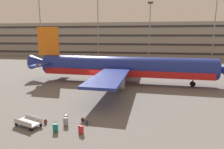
{
  "coord_description": "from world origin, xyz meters",
  "views": [
    {
      "loc": [
        8.26,
        -32.68,
        8.63
      ],
      "look_at": [
        3.84,
        -5.02,
        3.0
      ],
      "focal_mm": 31.35,
      "sensor_mm": 36.0,
      "label": 1
    }
  ],
  "objects_px": {
    "suitcase_purple": "(66,118)",
    "backpack_upright": "(46,122)",
    "suitcase_teal": "(81,129)",
    "suitcase_orange": "(55,128)",
    "baggage_cart": "(28,122)",
    "airliner": "(123,67)",
    "backpack_navy": "(87,122)",
    "suitcase_laid_flat": "(66,122)",
    "backpack_silver": "(83,120)"
  },
  "relations": [
    {
      "from": "suitcase_purple",
      "to": "backpack_upright",
      "type": "height_order",
      "value": "suitcase_purple"
    },
    {
      "from": "suitcase_teal",
      "to": "suitcase_orange",
      "type": "height_order",
      "value": "suitcase_orange"
    },
    {
      "from": "suitcase_orange",
      "to": "baggage_cart",
      "type": "distance_m",
      "value": 3.19
    },
    {
      "from": "backpack_upright",
      "to": "baggage_cart",
      "type": "xyz_separation_m",
      "value": [
        -1.42,
        -0.7,
        0.19
      ]
    },
    {
      "from": "suitcase_purple",
      "to": "airliner",
      "type": "bearing_deg",
      "value": 77.41
    },
    {
      "from": "baggage_cart",
      "to": "airliner",
      "type": "bearing_deg",
      "value": 69.17
    },
    {
      "from": "airliner",
      "to": "backpack_upright",
      "type": "xyz_separation_m",
      "value": [
        -5.71,
        -18.04,
        -2.7
      ]
    },
    {
      "from": "backpack_navy",
      "to": "baggage_cart",
      "type": "bearing_deg",
      "value": -166.86
    },
    {
      "from": "suitcase_orange",
      "to": "baggage_cart",
      "type": "bearing_deg",
      "value": 167.34
    },
    {
      "from": "backpack_navy",
      "to": "backpack_upright",
      "type": "distance_m",
      "value": 4.1
    },
    {
      "from": "suitcase_laid_flat",
      "to": "suitcase_teal",
      "type": "bearing_deg",
      "value": -33.09
    },
    {
      "from": "suitcase_teal",
      "to": "backpack_silver",
      "type": "bearing_deg",
      "value": 104.61
    },
    {
      "from": "suitcase_laid_flat",
      "to": "backpack_upright",
      "type": "distance_m",
      "value": 2.14
    },
    {
      "from": "suitcase_purple",
      "to": "backpack_silver",
      "type": "xyz_separation_m",
      "value": [
        1.59,
        0.42,
        -0.22
      ]
    },
    {
      "from": "airliner",
      "to": "suitcase_orange",
      "type": "distance_m",
      "value": 20.01
    },
    {
      "from": "suitcase_orange",
      "to": "backpack_upright",
      "type": "distance_m",
      "value": 2.21
    },
    {
      "from": "backpack_upright",
      "to": "suitcase_purple",
      "type": "bearing_deg",
      "value": 20.86
    },
    {
      "from": "suitcase_purple",
      "to": "baggage_cart",
      "type": "distance_m",
      "value": 3.55
    },
    {
      "from": "backpack_navy",
      "to": "baggage_cart",
      "type": "distance_m",
      "value": 5.63
    },
    {
      "from": "suitcase_purple",
      "to": "backpack_silver",
      "type": "relative_size",
      "value": 1.96
    },
    {
      "from": "airliner",
      "to": "backpack_navy",
      "type": "bearing_deg",
      "value": -95.42
    },
    {
      "from": "airliner",
      "to": "backpack_silver",
      "type": "bearing_deg",
      "value": -97.67
    },
    {
      "from": "suitcase_teal",
      "to": "backpack_silver",
      "type": "distance_m",
      "value": 2.55
    },
    {
      "from": "suitcase_purple",
      "to": "backpack_navy",
      "type": "height_order",
      "value": "suitcase_purple"
    },
    {
      "from": "backpack_upright",
      "to": "suitcase_orange",
      "type": "bearing_deg",
      "value": -39.55
    },
    {
      "from": "airliner",
      "to": "baggage_cart",
      "type": "relative_size",
      "value": 11.01
    },
    {
      "from": "airliner",
      "to": "baggage_cart",
      "type": "xyz_separation_m",
      "value": [
        -7.13,
        -18.74,
        -2.51
      ]
    },
    {
      "from": "backpack_navy",
      "to": "suitcase_orange",
      "type": "bearing_deg",
      "value": -140.05
    },
    {
      "from": "airliner",
      "to": "suitcase_purple",
      "type": "height_order",
      "value": "airliner"
    },
    {
      "from": "suitcase_teal",
      "to": "suitcase_orange",
      "type": "xyz_separation_m",
      "value": [
        -2.38,
        -0.07,
        0.01
      ]
    },
    {
      "from": "airliner",
      "to": "backpack_silver",
      "type": "distance_m",
      "value": 17.28
    },
    {
      "from": "airliner",
      "to": "suitcase_laid_flat",
      "type": "xyz_separation_m",
      "value": [
        -3.59,
        -18.1,
        -2.5
      ]
    },
    {
      "from": "suitcase_laid_flat",
      "to": "suitcase_orange",
      "type": "bearing_deg",
      "value": -107.79
    },
    {
      "from": "suitcase_orange",
      "to": "backpack_upright",
      "type": "bearing_deg",
      "value": 140.45
    },
    {
      "from": "suitcase_orange",
      "to": "backpack_silver",
      "type": "relative_size",
      "value": 2.13
    },
    {
      "from": "airliner",
      "to": "baggage_cart",
      "type": "height_order",
      "value": "airliner"
    },
    {
      "from": "suitcase_laid_flat",
      "to": "backpack_silver",
      "type": "xyz_separation_m",
      "value": [
        1.31,
        1.19,
        -0.24
      ]
    },
    {
      "from": "backpack_upright",
      "to": "backpack_silver",
      "type": "distance_m",
      "value": 3.62
    },
    {
      "from": "suitcase_teal",
      "to": "airliner",
      "type": "bearing_deg",
      "value": 85.17
    },
    {
      "from": "backpack_upright",
      "to": "baggage_cart",
      "type": "distance_m",
      "value": 1.59
    },
    {
      "from": "suitcase_laid_flat",
      "to": "baggage_cart",
      "type": "relative_size",
      "value": 0.3
    },
    {
      "from": "suitcase_orange",
      "to": "suitcase_laid_flat",
      "type": "bearing_deg",
      "value": 72.21
    },
    {
      "from": "suitcase_laid_flat",
      "to": "backpack_upright",
      "type": "height_order",
      "value": "suitcase_laid_flat"
    },
    {
      "from": "baggage_cart",
      "to": "backpack_upright",
      "type": "bearing_deg",
      "value": 26.4
    },
    {
      "from": "suitcase_orange",
      "to": "backpack_navy",
      "type": "height_order",
      "value": "suitcase_orange"
    },
    {
      "from": "suitcase_teal",
      "to": "baggage_cart",
      "type": "distance_m",
      "value": 5.53
    },
    {
      "from": "suitcase_orange",
      "to": "backpack_navy",
      "type": "xyz_separation_m",
      "value": [
        2.36,
        1.98,
        -0.21
      ]
    },
    {
      "from": "suitcase_purple",
      "to": "suitcase_orange",
      "type": "height_order",
      "value": "suitcase_orange"
    },
    {
      "from": "airliner",
      "to": "backpack_navy",
      "type": "xyz_separation_m",
      "value": [
        -1.66,
        -17.46,
        -2.72
      ]
    },
    {
      "from": "backpack_upright",
      "to": "baggage_cart",
      "type": "bearing_deg",
      "value": -153.6
    }
  ]
}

